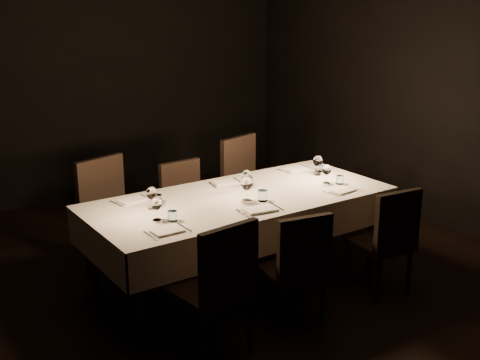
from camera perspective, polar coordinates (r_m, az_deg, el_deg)
room at (r=4.74m, az=-0.00°, el=6.96°), size 5.01×6.01×3.01m
dining_table at (r=4.94m, az=-0.00°, el=-2.37°), size 2.52×1.12×0.76m
chair_near_left at (r=3.98m, az=-2.09°, el=-9.73°), size 0.51×0.51×0.95m
place_setting_near_left at (r=4.33m, az=-7.28°, el=-3.29°), size 0.31×0.40×0.17m
chair_near_center at (r=4.37m, az=5.45°, el=-7.86°), size 0.49×0.49×0.87m
place_setting_near_center at (r=4.72m, az=1.37°, el=-1.33°), size 0.38×0.42×0.20m
chair_near_right at (r=4.95m, az=13.80°, el=-5.17°), size 0.47×0.47×0.89m
place_setting_near_right at (r=5.24m, az=8.95°, el=0.17°), size 0.32×0.40×0.17m
chair_far_left at (r=5.32m, az=-12.14°, el=-2.92°), size 0.60×0.60×1.01m
place_setting_far_left at (r=4.73m, az=-8.81°, el=-1.60°), size 0.33×0.40×0.18m
chair_far_center at (r=5.60m, az=-5.11°, el=-2.26°), size 0.45×0.45×0.88m
place_setting_far_center at (r=5.15m, az=0.06°, el=0.08°), size 0.32×0.39×0.17m
chair_far_right at (r=6.00m, az=0.74°, el=-0.29°), size 0.59×0.59×1.01m
place_setting_far_right at (r=5.62m, az=6.76°, el=1.41°), size 0.33×0.40×0.18m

